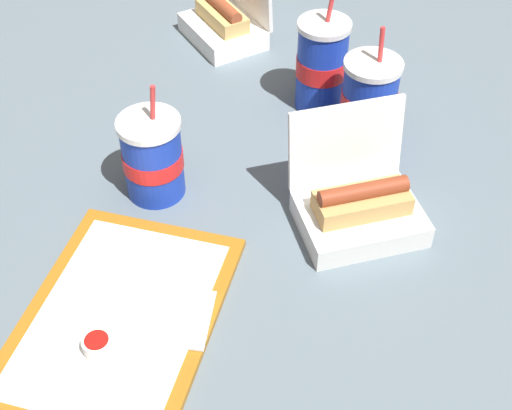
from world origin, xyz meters
TOP-DOWN VIEW (x-y plane):
  - ground_plane at (0.00, 0.00)m, footprint 3.20×3.20m
  - food_tray at (-0.26, 0.07)m, footprint 0.38×0.28m
  - ketchup_cup at (-0.32, 0.07)m, footprint 0.04×0.04m
  - napkin_stack at (-0.24, 0.00)m, footprint 0.12×0.12m
  - plastic_fork at (-0.32, 0.12)m, footprint 0.11×0.05m
  - clamshell_hotdog_left at (0.03, -0.20)m, footprint 0.24×0.25m
  - clamshell_hotdog_right at (0.49, 0.19)m, footprint 0.22×0.22m
  - soda_cup_left at (0.00, 0.14)m, footprint 0.10×0.10m
  - soda_cup_corner at (0.32, -0.06)m, footprint 0.10×0.10m
  - soda_cup_center at (0.23, -0.16)m, footprint 0.10×0.10m

SIDE VIEW (x-z plane):
  - ground_plane at x=0.00m, z-range 0.00..0.00m
  - food_tray at x=-0.26m, z-range 0.00..0.01m
  - napkin_stack at x=-0.24m, z-range 0.01..0.02m
  - plastic_fork at x=-0.32m, z-range 0.01..0.02m
  - ketchup_cup at x=-0.32m, z-range 0.01..0.04m
  - clamshell_hotdog_right at x=0.49m, z-range -0.04..0.13m
  - clamshell_hotdog_left at x=0.03m, z-range -0.05..0.13m
  - soda_cup_left at x=0.00m, z-range -0.03..0.17m
  - soda_cup_center at x=0.23m, z-range -0.03..0.20m
  - soda_cup_corner at x=0.32m, z-range -0.03..0.21m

